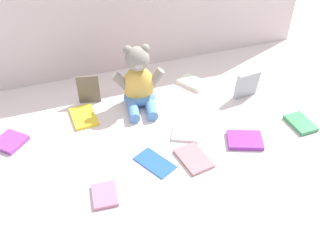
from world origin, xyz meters
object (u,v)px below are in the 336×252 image
Objects in this scene: book_case_3 at (300,123)px; book_case_7 at (105,195)px; book_case_2 at (247,85)px; book_case_6 at (89,89)px; book_case_9 at (193,83)px; book_case_5 at (194,158)px; book_case_4 at (155,162)px; teddy_bear at (139,84)px; book_case_1 at (245,140)px; book_case_8 at (186,134)px; book_case_10 at (84,117)px; book_case_0 at (10,142)px.

book_case_3 is 1.21× the size of book_case_7.
book_case_6 reaches higher than book_case_2.
book_case_9 is at bearing -55.82° from book_case_3.
book_case_4 is at bearing 159.01° from book_case_5.
book_case_7 is at bearing -109.71° from teddy_bear.
book_case_3 is (0.52, -0.33, -0.08)m from teddy_bear.
book_case_1 is at bearing -3.26° from book_case_5.
book_case_4 is at bearing -0.27° from book_case_3.
book_case_9 is (-0.27, 0.38, 0.00)m from book_case_3.
teddy_bear is 0.28m from book_case_8.
book_case_3 is at bearing -4.60° from book_case_5.
book_case_2 is (0.42, -0.10, -0.04)m from teddy_bear.
book_case_9 is (-0.17, 0.15, -0.05)m from book_case_2.
book_case_2 is at bearing -70.94° from book_case_9.
book_case_7 is (-0.75, -0.08, -0.00)m from book_case_3.
book_case_5 is (-0.20, -0.02, -0.00)m from book_case_1.
book_case_7 is 0.78× the size of book_case_9.
book_case_1 is 0.60m from book_case_10.
teddy_bear is 1.83× the size of book_case_4.
book_case_3 reaches higher than book_case_5.
book_case_2 is 0.65m from book_case_10.
book_case_10 is at bearing 83.05° from book_case_8.
book_case_8 is (-0.32, -0.14, -0.05)m from book_case_2.
book_case_10 reaches higher than book_case_5.
book_case_3 is at bearing 114.75° from book_case_1.
book_case_8 is at bearing -162.09° from book_case_2.
book_case_1 is at bearing -114.78° from book_case_9.
book_case_0 reaches higher than book_case_10.
book_case_7 is (-0.65, -0.32, -0.05)m from book_case_2.
book_case_4 is 0.17m from book_case_8.
book_case_5 is at bearing 140.42° from book_case_4.
book_case_7 is at bearing -160.44° from book_case_2.
book_case_9 is at bearing 0.67° from book_case_8.
book_case_1 reaches higher than book_case_7.
book_case_0 is 0.83× the size of book_case_6.
book_case_9 reaches higher than book_case_1.
book_case_2 is 0.63m from book_case_6.
book_case_1 and book_case_3 have the same top height.
book_case_2 is 1.18× the size of book_case_7.
book_case_0 is 0.79× the size of book_case_9.
book_case_3 reaches higher than book_case_7.
book_case_2 reaches higher than book_case_1.
book_case_0 is 0.71× the size of book_case_10.
book_case_4 is (-0.33, 0.01, -0.00)m from book_case_1.
book_case_1 reaches higher than book_case_8.
book_case_8 reaches higher than book_case_4.
book_case_4 is (-0.57, -0.00, -0.00)m from book_case_3.
book_case_0 is 0.61m from book_case_8.
book_case_6 is at bearing -99.43° from book_case_4.
book_case_2 is at bearing -37.94° from book_case_8.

